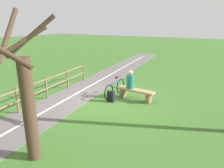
{
  "coord_description": "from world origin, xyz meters",
  "views": [
    {
      "loc": [
        -4.48,
        7.28,
        3.26
      ],
      "look_at": [
        -0.61,
        0.57,
        0.95
      ],
      "focal_mm": 33.45,
      "sensor_mm": 36.0,
      "label": 1
    }
  ],
  "objects": [
    {
      "name": "bicycle",
      "position": [
        -0.11,
        -0.55,
        0.37
      ],
      "size": [
        0.08,
        1.77,
        0.88
      ],
      "rotation": [
        0.0,
        0.0,
        1.56
      ],
      "color": "black",
      "rests_on": "ground_plane"
    },
    {
      "name": "paved_path",
      "position": [
        1.15,
        4.0,
        0.01
      ],
      "size": [
        6.28,
        35.98,
        0.02
      ],
      "primitive_type": "cube",
      "rotation": [
        0.0,
        0.0,
        0.12
      ],
      "color": "#66605E",
      "rests_on": "ground_plane"
    },
    {
      "name": "bench",
      "position": [
        -1.1,
        -0.64,
        0.33
      ],
      "size": [
        1.7,
        0.51,
        0.47
      ],
      "rotation": [
        0.0,
        0.0,
        -0.09
      ],
      "color": "#A88456",
      "rests_on": "ground_plane"
    },
    {
      "name": "ground_plane",
      "position": [
        0.0,
        0.0,
        0.0
      ],
      "size": [
        80.0,
        80.0,
        0.0
      ],
      "primitive_type": "plane",
      "color": "#3D6B28"
    },
    {
      "name": "tree_near_bench",
      "position": [
        -0.5,
        4.34,
        1.6
      ],
      "size": [
        1.65,
        1.68,
        3.57
      ],
      "color": "#473323",
      "rests_on": "ground_plane"
    },
    {
      "name": "path_centre_line",
      "position": [
        1.15,
        4.0,
        0.02
      ],
      "size": [
        3.92,
        31.78,
        0.0
      ],
      "primitive_type": "cube",
      "rotation": [
        0.0,
        0.0,
        0.12
      ],
      "color": "silver",
      "rests_on": "paved_path"
    },
    {
      "name": "person_seated",
      "position": [
        -0.82,
        -0.66,
        0.82
      ],
      "size": [
        0.37,
        0.37,
        0.8
      ],
      "rotation": [
        0.0,
        0.0,
        -0.09
      ],
      "color": "#1E6B66",
      "rests_on": "bench"
    },
    {
      "name": "fence_roadside",
      "position": [
        2.1,
        2.83,
        0.61
      ],
      "size": [
        1.45,
        9.81,
        1.03
      ],
      "rotation": [
        0.0,
        0.0,
        1.71
      ],
      "color": "brown",
      "rests_on": "ground_plane"
    },
    {
      "name": "backpack",
      "position": [
        -0.28,
        0.08,
        0.23
      ],
      "size": [
        0.29,
        0.24,
        0.46
      ],
      "rotation": [
        0.0,
        0.0,
        3.15
      ],
      "color": "black",
      "rests_on": "ground_plane"
    }
  ]
}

